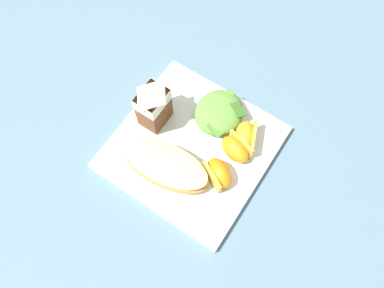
# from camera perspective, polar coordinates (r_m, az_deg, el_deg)

# --- Properties ---
(ground) EXTENTS (3.00, 3.00, 0.00)m
(ground) POSITION_cam_1_polar(r_m,az_deg,el_deg) (0.74, -0.00, -0.79)
(ground) COLOR slate
(white_plate) EXTENTS (0.28, 0.28, 0.02)m
(white_plate) POSITION_cam_1_polar(r_m,az_deg,el_deg) (0.73, -0.00, -0.55)
(white_plate) COLOR silver
(white_plate) RESTS_ON ground
(cheesy_pizza_bread) EXTENTS (0.10, 0.18, 0.04)m
(cheesy_pizza_bread) POSITION_cam_1_polar(r_m,az_deg,el_deg) (0.69, -3.90, -3.23)
(cheesy_pizza_bread) COLOR #B77F42
(cheesy_pizza_bread) RESTS_ON white_plate
(green_salad_pile) EXTENTS (0.10, 0.09, 0.04)m
(green_salad_pile) POSITION_cam_1_polar(r_m,az_deg,el_deg) (0.73, 4.07, 4.70)
(green_salad_pile) COLOR #5B8E3D
(green_salad_pile) RESTS_ON white_plate
(milk_carton) EXTENTS (0.06, 0.04, 0.11)m
(milk_carton) POSITION_cam_1_polar(r_m,az_deg,el_deg) (0.70, -5.84, 5.97)
(milk_carton) COLOR brown
(milk_carton) RESTS_ON white_plate
(orange_wedge_front) EXTENTS (0.06, 0.07, 0.04)m
(orange_wedge_front) POSITION_cam_1_polar(r_m,az_deg,el_deg) (0.68, 3.97, -4.37)
(orange_wedge_front) COLOR orange
(orange_wedge_front) RESTS_ON white_plate
(orange_wedge_middle) EXTENTS (0.05, 0.07, 0.04)m
(orange_wedge_middle) POSITION_cam_1_polar(r_m,az_deg,el_deg) (0.70, 6.51, -0.72)
(orange_wedge_middle) COLOR orange
(orange_wedge_middle) RESTS_ON white_plate
(orange_wedge_rear) EXTENTS (0.07, 0.06, 0.04)m
(orange_wedge_rear) POSITION_cam_1_polar(r_m,az_deg,el_deg) (0.72, 7.98, 1.21)
(orange_wedge_rear) COLOR orange
(orange_wedge_rear) RESTS_ON white_plate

